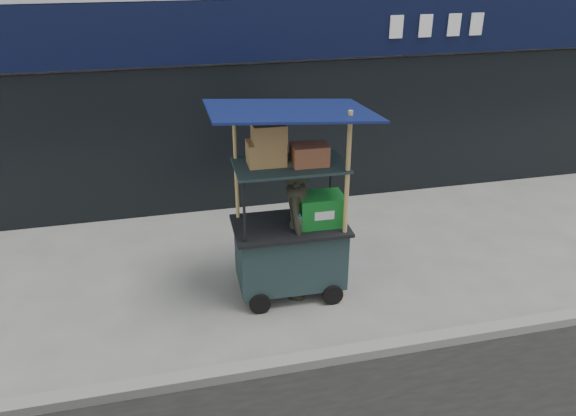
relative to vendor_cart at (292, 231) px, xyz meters
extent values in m
plane|color=slate|center=(0.13, -1.22, -0.88)|extent=(80.00, 80.00, 0.00)
cube|color=gray|center=(0.13, -1.42, -0.82)|extent=(80.00, 0.18, 0.12)
cube|color=black|center=(0.13, 2.64, 2.02)|extent=(15.68, 0.06, 0.90)
cube|color=black|center=(0.13, 2.68, 0.32)|extent=(15.68, 0.04, 2.40)
cube|color=#1B2C2F|center=(-0.02, 0.01, -0.34)|extent=(1.33, 0.80, 0.77)
cylinder|color=black|center=(-0.49, -0.39, -0.75)|extent=(0.26, 0.06, 0.26)
cylinder|color=black|center=(0.43, -0.41, -0.75)|extent=(0.26, 0.06, 0.26)
cube|color=black|center=(-0.02, 0.01, 0.07)|extent=(1.42, 0.89, 0.04)
cylinder|color=black|center=(-0.63, -0.31, 0.46)|extent=(0.03, 0.03, 0.82)
cylinder|color=black|center=(0.58, -0.33, 0.46)|extent=(0.03, 0.03, 0.82)
cylinder|color=black|center=(-0.61, 0.35, 0.46)|extent=(0.03, 0.03, 0.82)
cylinder|color=black|center=(0.59, 0.32, 0.46)|extent=(0.03, 0.03, 0.82)
cube|color=#1B2C2F|center=(-0.02, 0.01, 0.87)|extent=(1.33, 0.80, 0.03)
cylinder|color=#A6904B|center=(0.58, -0.33, 0.35)|extent=(0.06, 0.06, 2.46)
cylinder|color=#A6904B|center=(-0.61, 0.35, 0.29)|extent=(0.04, 0.04, 2.35)
cube|color=#0B1342|center=(-0.02, 0.01, 1.53)|extent=(1.88, 1.35, 0.22)
cube|color=#0F6220|center=(0.35, -0.06, 0.28)|extent=(0.56, 0.40, 0.38)
cylinder|color=silver|center=(0.04, -0.21, 0.20)|extent=(0.07, 0.07, 0.22)
cylinder|color=blue|center=(0.04, -0.21, 0.32)|extent=(0.04, 0.04, 0.02)
cube|color=olive|center=(-0.29, 0.07, 1.02)|extent=(0.45, 0.34, 0.27)
cube|color=#996543|center=(0.20, -0.05, 1.01)|extent=(0.42, 0.32, 0.24)
cube|color=olive|center=(-0.26, 0.05, 1.27)|extent=(0.39, 0.29, 0.22)
imported|color=#26281D|center=(0.08, -0.02, 0.04)|extent=(0.67, 0.79, 1.85)
camera|label=1|loc=(-1.47, -5.97, 3.25)|focal=35.00mm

